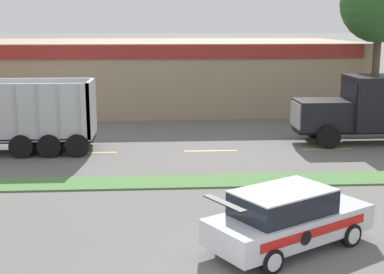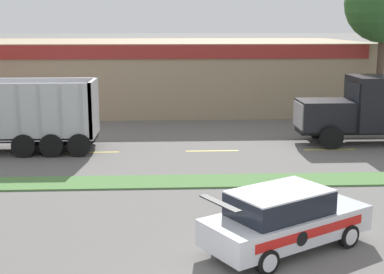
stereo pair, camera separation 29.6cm
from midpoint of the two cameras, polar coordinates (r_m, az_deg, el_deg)
grass_verge at (r=19.49m, az=0.09°, el=-4.76°), size 120.00×1.61×0.06m
centre_line_3 at (r=24.32m, az=-10.26°, el=-1.61°), size 2.40×0.14×0.01m
centre_line_4 at (r=24.21m, az=2.52°, el=-1.48°), size 2.40×0.14×0.01m
centre_line_5 at (r=25.28m, az=14.81°, el=-1.30°), size 2.40×0.14×0.01m
rally_car at (r=13.91m, az=10.46°, el=-8.54°), size 4.72×3.77×1.63m
store_building_backdrop at (r=37.62m, az=-8.75°, el=6.70°), size 33.61×12.10×4.48m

